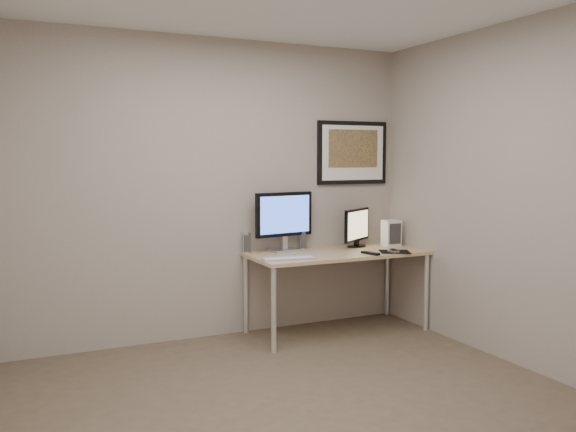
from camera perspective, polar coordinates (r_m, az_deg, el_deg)
name	(u,v)px	position (r m, az deg, el deg)	size (l,w,h in m)	color
floor	(305,404)	(4.09, 1.59, -17.18)	(3.60, 3.60, 0.00)	brown
room	(276,148)	(4.18, -1.14, 6.42)	(3.60, 3.60, 3.60)	white
desk	(337,259)	(5.51, 4.61, -4.04)	(1.60, 0.70, 0.73)	#9B704B
framed_art	(352,153)	(5.90, 6.04, 5.91)	(0.75, 0.04, 0.60)	black
monitor_large	(284,219)	(5.49, -0.37, -0.25)	(0.58, 0.23, 0.53)	#BBBBC0
monitor_tv	(357,227)	(5.78, 6.46, -1.00)	(0.40, 0.28, 0.36)	black
speaker_left	(247,243)	(5.44, -3.90, -2.52)	(0.07, 0.07, 0.18)	#BBBBC0
speaker_right	(302,240)	(5.65, 1.34, -2.23)	(0.07, 0.07, 0.17)	#BBBBC0
keyboard	(288,258)	(5.09, 0.03, -3.98)	(0.45, 0.12, 0.02)	#B7B7BC
mousepad	(395,252)	(5.56, 9.95, -3.31)	(0.26, 0.23, 0.00)	black
mouse	(394,250)	(5.51, 9.85, -3.19)	(0.06, 0.10, 0.03)	black
remote	(370,253)	(5.39, 7.73, -3.44)	(0.05, 0.19, 0.02)	black
fan_unit	(391,233)	(5.92, 9.64, -1.58)	(0.16, 0.12, 0.25)	silver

